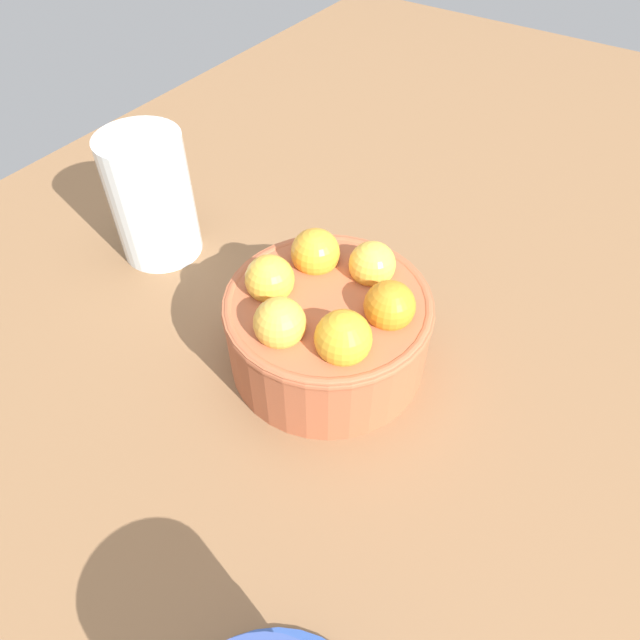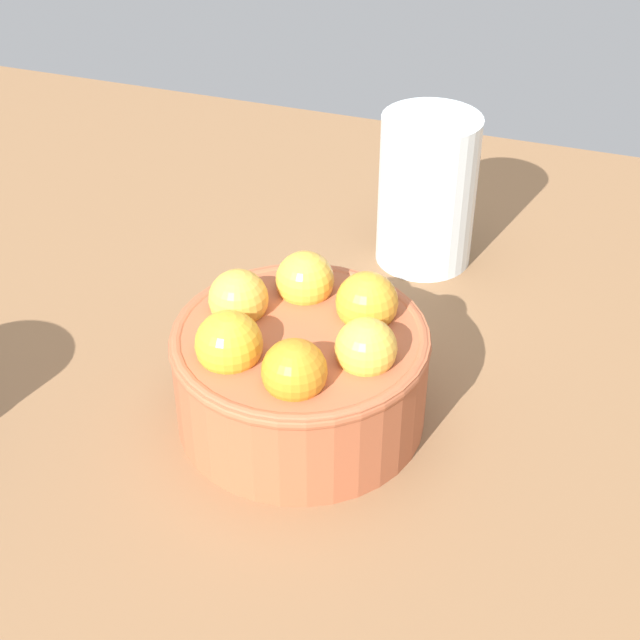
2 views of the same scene
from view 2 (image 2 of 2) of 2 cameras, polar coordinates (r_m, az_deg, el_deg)
The scene contains 3 objects.
ground_plane at distance 62.06cm, azimuth -1.11°, elevation -7.12°, with size 157.95×90.34×3.79cm, color brown.
terracotta_bowl at distance 58.02cm, azimuth -1.19°, elevation -2.69°, with size 15.81×15.81×9.43cm.
water_glass at distance 73.45cm, azimuth 6.48°, elevation 7.76°, with size 7.52×7.52×11.99cm, color silver.
Camera 2 is at (-15.97, 42.28, 40.64)cm, focal length 53.05 mm.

